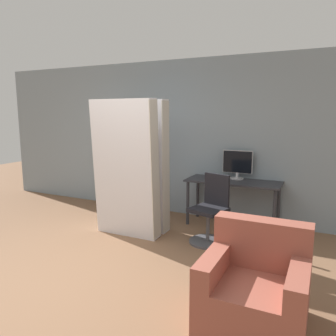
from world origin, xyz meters
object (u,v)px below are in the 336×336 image
Objects in this scene: office_chair at (210,215)px; mattress_far at (138,166)px; mattress_near at (126,169)px; armchair at (255,287)px; bookshelf at (114,163)px; monitor at (237,164)px.

mattress_far is (-1.19, 0.05, 0.60)m from office_chair.
mattress_near is 2.35× the size of armchair.
office_chair is 2.50m from bookshelf.
bookshelf is (-2.27, 0.94, 0.44)m from office_chair.
mattress_near is at bearing -48.83° from bookshelf.
mattress_far is 2.34× the size of armchair.
mattress_far reaches higher than office_chair.
mattress_far is at bearing 90.00° from mattress_near.
mattress_far reaches higher than monitor.
bookshelf reaches higher than office_chair.
monitor reaches higher than armchair.
monitor is 1.59m from mattress_far.
mattress_far is (-1.32, -0.89, 0.00)m from monitor.
office_chair is at bearing -97.63° from monitor.
monitor is 1.12m from office_chair.
bookshelf is at bearing 140.21° from mattress_far.
mattress_near is (-1.32, -1.22, 0.01)m from monitor.
bookshelf is 1.64m from mattress_near.
armchair is at bearing -37.91° from bookshelf.
mattress_near is at bearing -90.00° from mattress_far.
monitor is 0.50× the size of office_chair.
armchair is (2.12, -1.26, -0.68)m from mattress_near.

